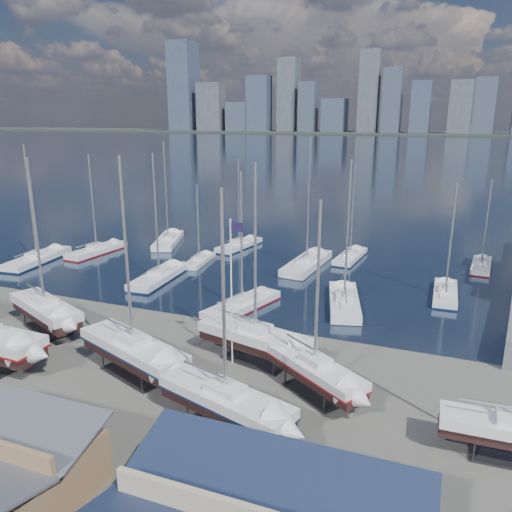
% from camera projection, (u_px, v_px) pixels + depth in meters
% --- Properties ---
extents(ground, '(1400.00, 1400.00, 0.00)m').
position_uv_depth(ground, '(143.00, 363.00, 40.70)').
color(ground, '#605E59').
rests_on(ground, ground).
extents(water, '(1400.00, 600.00, 0.40)m').
position_uv_depth(water, '(416.00, 148.00, 319.11)').
color(water, '#1B2A3F').
rests_on(water, ground).
extents(far_shore, '(1400.00, 80.00, 2.20)m').
position_uv_depth(far_shore, '(433.00, 134.00, 552.24)').
color(far_shore, '#2D332D').
rests_on(far_shore, ground).
extents(skyline, '(639.14, 43.80, 107.69)m').
position_uv_depth(skyline, '(429.00, 98.00, 539.11)').
color(skyline, '#475166').
rests_on(skyline, far_shore).
extents(sailboat_cradle_2, '(10.11, 6.42, 16.04)m').
position_uv_depth(sailboat_cradle_2, '(45.00, 309.00, 46.34)').
color(sailboat_cradle_2, '#2D2D33').
rests_on(sailboat_cradle_2, ground).
extents(sailboat_cradle_3, '(10.81, 6.42, 16.83)m').
position_uv_depth(sailboat_cradle_3, '(133.00, 350.00, 38.20)').
color(sailboat_cradle_3, '#2D2D33').
rests_on(sailboat_cradle_3, ground).
extents(sailboat_cradle_4, '(10.26, 5.02, 16.13)m').
position_uv_depth(sailboat_cradle_4, '(255.00, 338.00, 40.36)').
color(sailboat_cradle_4, '#2D2D33').
rests_on(sailboat_cradle_4, ground).
extents(sailboat_cradle_5, '(9.96, 5.38, 15.55)m').
position_uv_depth(sailboat_cradle_5, '(225.00, 401.00, 31.49)').
color(sailboat_cradle_5, '#2D2D33').
rests_on(sailboat_cradle_5, ground).
extents(sailboat_cradle_6, '(8.55, 6.96, 14.22)m').
position_uv_depth(sailboat_cradle_6, '(315.00, 370.00, 35.50)').
color(sailboat_cradle_6, '#2D2D33').
rests_on(sailboat_cradle_6, ground).
extents(sailboat_moored_0, '(4.28, 11.43, 16.69)m').
position_uv_depth(sailboat_moored_0, '(38.00, 260.00, 68.52)').
color(sailboat_moored_0, black).
rests_on(sailboat_moored_0, water).
extents(sailboat_moored_1, '(3.85, 10.31, 15.05)m').
position_uv_depth(sailboat_moored_1, '(97.00, 252.00, 72.93)').
color(sailboat_moored_1, black).
rests_on(sailboat_moored_1, water).
extents(sailboat_moored_2, '(6.55, 11.33, 16.52)m').
position_uv_depth(sailboat_moored_2, '(168.00, 242.00, 78.51)').
color(sailboat_moored_2, black).
rests_on(sailboat_moored_2, water).
extents(sailboat_moored_3, '(3.61, 10.91, 16.09)m').
position_uv_depth(sailboat_moored_3, '(159.00, 278.00, 60.99)').
color(sailboat_moored_3, black).
rests_on(sailboat_moored_3, water).
extents(sailboat_moored_4, '(2.89, 7.68, 11.33)m').
position_uv_depth(sailboat_moored_4, '(199.00, 261.00, 68.07)').
color(sailboat_moored_4, black).
rests_on(sailboat_moored_4, water).
extents(sailboat_moored_5, '(4.31, 9.77, 14.12)m').
position_uv_depth(sailboat_moored_5, '(239.00, 246.00, 75.98)').
color(sailboat_moored_5, black).
rests_on(sailboat_moored_5, water).
extents(sailboat_moored_6, '(5.59, 10.37, 14.94)m').
position_uv_depth(sailboat_moored_6, '(242.00, 306.00, 51.88)').
color(sailboat_moored_6, black).
rests_on(sailboat_moored_6, water).
extents(sailboat_moored_7, '(4.20, 11.99, 17.78)m').
position_uv_depth(sailboat_moored_7, '(307.00, 265.00, 66.21)').
color(sailboat_moored_7, black).
rests_on(sailboat_moored_7, water).
extents(sailboat_moored_8, '(3.40, 9.32, 13.64)m').
position_uv_depth(sailboat_moored_8, '(350.00, 258.00, 69.83)').
color(sailboat_moored_8, black).
rests_on(sailboat_moored_8, water).
extents(sailboat_moored_9, '(5.44, 11.02, 16.03)m').
position_uv_depth(sailboat_moored_9, '(344.00, 303.00, 52.67)').
color(sailboat_moored_9, black).
rests_on(sailboat_moored_9, water).
extents(sailboat_moored_10, '(2.56, 8.88, 13.24)m').
position_uv_depth(sailboat_moored_10, '(445.00, 294.00, 55.37)').
color(sailboat_moored_10, black).
rests_on(sailboat_moored_10, water).
extents(sailboat_moored_11, '(2.97, 8.38, 12.29)m').
position_uv_depth(sailboat_moored_11, '(481.00, 266.00, 65.73)').
color(sailboat_moored_11, black).
rests_on(sailboat_moored_11, water).
extents(car_b, '(5.06, 2.00, 1.64)m').
position_uv_depth(car_b, '(32.00, 429.00, 30.73)').
color(car_b, gray).
rests_on(car_b, ground).
extents(car_c, '(3.32, 6.02, 1.59)m').
position_uv_depth(car_c, '(7.00, 433.00, 30.33)').
color(car_c, gray).
rests_on(car_c, ground).
extents(car_d, '(2.63, 4.68, 1.28)m').
position_uv_depth(car_d, '(216.00, 461.00, 28.11)').
color(car_d, gray).
rests_on(car_d, ground).
extents(flagpole, '(1.06, 0.12, 11.97)m').
position_uv_depth(flagpole, '(232.00, 283.00, 38.76)').
color(flagpole, white).
rests_on(flagpole, ground).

